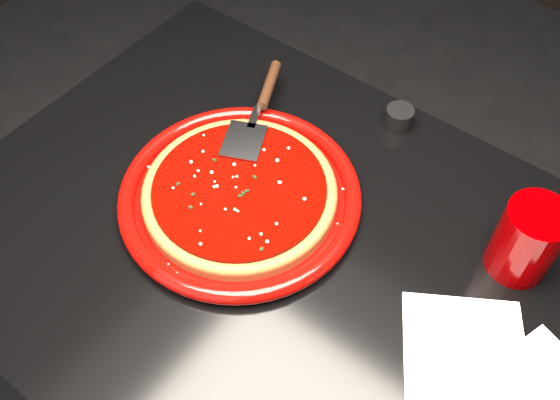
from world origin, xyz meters
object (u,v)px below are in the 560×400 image
object	(u,v)px
cup	(527,240)
ramekin	(399,118)
table	(304,362)
plate	(240,196)
pizza_server	(258,110)

from	to	relation	value
cup	ramekin	size ratio (longest dim) A/B	2.58
table	plate	bearing A→B (deg)	169.73
table	ramekin	world-z (taller)	ramekin
pizza_server	cup	distance (m)	0.49
cup	ramekin	xyz separation A→B (m)	(-0.30, 0.15, -0.05)
cup	pizza_server	bearing A→B (deg)	-178.35
ramekin	pizza_server	bearing A→B (deg)	-140.60
plate	pizza_server	size ratio (longest dim) A/B	1.42
plate	ramekin	world-z (taller)	ramekin
table	cup	xyz separation A→B (m)	(0.25, 0.19, 0.44)
table	cup	distance (m)	0.54
cup	ramekin	distance (m)	0.33
plate	cup	xyz separation A→B (m)	(0.41, 0.16, 0.05)
pizza_server	ramekin	bearing A→B (deg)	14.74
table	plate	world-z (taller)	plate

